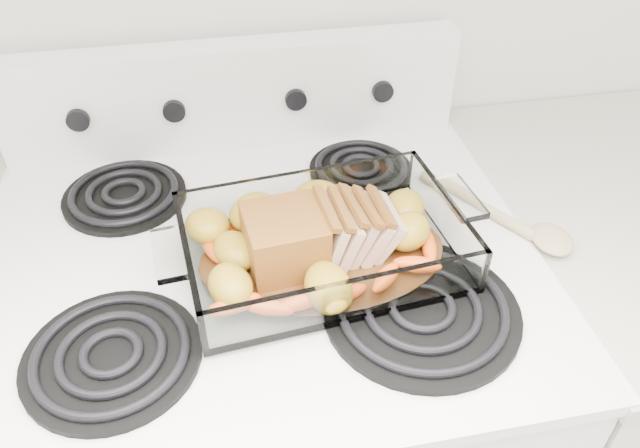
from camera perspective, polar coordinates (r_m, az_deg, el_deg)
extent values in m
cube|color=white|center=(1.26, -4.27, -18.68)|extent=(0.76, 0.65, 0.92)
cube|color=white|center=(0.90, -5.68, -2.85)|extent=(0.78, 0.67, 0.02)
cube|color=white|center=(1.08, -7.87, 11.58)|extent=(0.76, 0.06, 0.18)
cylinder|color=black|center=(0.79, -18.45, -11.50)|extent=(0.21, 0.21, 0.01)
cylinder|color=black|center=(0.81, 9.24, -7.89)|extent=(0.25, 0.25, 0.01)
cylinder|color=black|center=(1.02, -17.42, 2.42)|extent=(0.19, 0.19, 0.01)
cylinder|color=black|center=(1.04, 3.73, 4.96)|extent=(0.17, 0.17, 0.01)
cylinder|color=black|center=(1.07, -21.23, 8.95)|extent=(0.04, 0.02, 0.04)
cylinder|color=black|center=(1.06, -13.20, 10.12)|extent=(0.04, 0.02, 0.04)
cylinder|color=black|center=(1.06, -2.26, 11.39)|extent=(0.04, 0.02, 0.04)
cylinder|color=black|center=(1.09, 5.70, 12.06)|extent=(0.04, 0.02, 0.04)
cube|color=silver|center=(1.45, 23.58, -13.14)|extent=(0.55, 0.65, 0.90)
cube|color=silver|center=(0.85, 0.26, -3.12)|extent=(0.36, 0.24, 0.01)
cube|color=silver|center=(0.75, 2.00, -7.04)|extent=(0.36, 0.01, 0.06)
cube|color=silver|center=(0.92, -1.14, 3.31)|extent=(0.36, 0.01, 0.06)
cube|color=silver|center=(0.82, -11.99, -2.86)|extent=(0.01, 0.24, 0.06)
cube|color=silver|center=(0.87, 11.77, 0.15)|extent=(0.01, 0.24, 0.06)
cylinder|color=#48270F|center=(0.85, 0.26, -2.82)|extent=(0.21, 0.21, 0.00)
cube|color=brown|center=(0.82, -3.32, -1.31)|extent=(0.10, 0.10, 0.08)
cube|color=#C5A795|center=(0.83, 0.59, -0.94)|extent=(0.04, 0.09, 0.08)
cube|color=#C5A795|center=(0.83, 1.87, -0.85)|extent=(0.04, 0.09, 0.07)
cube|color=#C5A795|center=(0.84, 3.14, -0.76)|extent=(0.04, 0.09, 0.07)
cube|color=#C5A795|center=(0.84, 4.39, -0.67)|extent=(0.05, 0.09, 0.06)
cube|color=#C5A795|center=(0.85, 5.63, -0.59)|extent=(0.05, 0.09, 0.06)
ellipsoid|color=orange|center=(0.78, -9.89, -7.88)|extent=(0.06, 0.02, 0.02)
ellipsoid|color=orange|center=(0.81, 9.88, -5.13)|extent=(0.06, 0.02, 0.02)
ellipsoid|color=orange|center=(0.90, 10.40, -0.10)|extent=(0.06, 0.02, 0.02)
ellipsoid|color=orange|center=(0.87, -11.11, -1.86)|extent=(0.06, 0.02, 0.02)
ellipsoid|color=olive|center=(0.89, -11.33, 0.46)|extent=(0.07, 0.06, 0.05)
ellipsoid|color=olive|center=(0.91, 0.48, 2.33)|extent=(0.07, 0.06, 0.05)
ellipsoid|color=olive|center=(0.85, 9.38, -1.50)|extent=(0.07, 0.06, 0.05)
cylinder|color=tan|center=(0.98, 14.13, 1.80)|extent=(0.12, 0.19, 0.02)
ellipsoid|color=tan|center=(0.95, 20.43, -1.28)|extent=(0.06, 0.07, 0.02)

